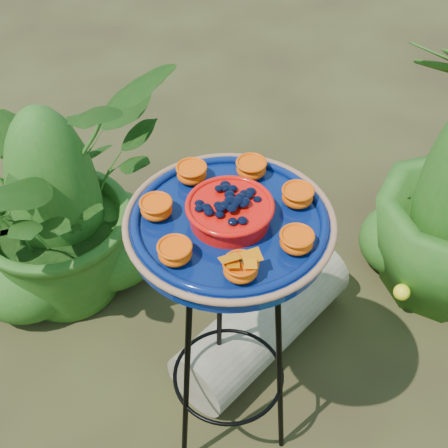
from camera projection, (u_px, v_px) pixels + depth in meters
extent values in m
plane|color=black|center=(256.00, 443.00, 1.79)|extent=(20.00, 20.00, 0.00)
torus|color=black|center=(230.00, 237.00, 1.27)|extent=(0.24, 0.24, 0.01)
torus|color=black|center=(228.00, 375.00, 1.63)|extent=(0.31, 0.31, 0.01)
cylinder|color=black|center=(220.00, 307.00, 1.64)|extent=(0.02, 0.08, 0.80)
cylinder|color=black|center=(187.00, 378.00, 1.49)|extent=(0.07, 0.05, 0.80)
cylinder|color=black|center=(279.00, 364.00, 1.52)|extent=(0.08, 0.05, 0.80)
cylinder|color=#071956|center=(230.00, 227.00, 1.25)|extent=(0.43, 0.43, 0.04)
torus|color=#A36F49|center=(230.00, 221.00, 1.24)|extent=(0.43, 0.43, 0.01)
torus|color=#071956|center=(230.00, 220.00, 1.23)|extent=(0.39, 0.39, 0.02)
cylinder|color=red|center=(230.00, 213.00, 1.22)|extent=(0.17, 0.17, 0.04)
torus|color=red|center=(230.00, 205.00, 1.21)|extent=(0.18, 0.18, 0.01)
ellipsoid|color=black|center=(230.00, 203.00, 1.20)|extent=(0.14, 0.14, 0.03)
ellipsoid|color=#FF4602|center=(297.00, 197.00, 1.26)|extent=(0.06, 0.06, 0.03)
cylinder|color=#FA5F05|center=(298.00, 191.00, 1.25)|extent=(0.06, 0.06, 0.01)
ellipsoid|color=#FF4602|center=(251.00, 169.00, 1.32)|extent=(0.06, 0.06, 0.03)
cylinder|color=#FA5F05|center=(251.00, 164.00, 1.31)|extent=(0.06, 0.06, 0.01)
ellipsoid|color=#FF4602|center=(192.00, 174.00, 1.31)|extent=(0.06, 0.06, 0.03)
cylinder|color=#FA5F05|center=(191.00, 168.00, 1.30)|extent=(0.06, 0.06, 0.01)
ellipsoid|color=#FF4602|center=(156.00, 209.00, 1.23)|extent=(0.06, 0.06, 0.03)
cylinder|color=#FA5F05|center=(156.00, 204.00, 1.22)|extent=(0.06, 0.06, 0.01)
ellipsoid|color=#FF4602|center=(175.00, 254.00, 1.15)|extent=(0.06, 0.06, 0.03)
cylinder|color=#FA5F05|center=(175.00, 248.00, 1.14)|extent=(0.06, 0.06, 0.01)
ellipsoid|color=#FF4602|center=(241.00, 270.00, 1.12)|extent=(0.06, 0.06, 0.03)
cylinder|color=#FA5F05|center=(241.00, 264.00, 1.11)|extent=(0.06, 0.06, 0.01)
ellipsoid|color=#FF4602|center=(296.00, 242.00, 1.17)|extent=(0.06, 0.06, 0.03)
cylinder|color=#FA5F05|center=(297.00, 236.00, 1.16)|extent=(0.06, 0.06, 0.01)
cylinder|color=black|center=(241.00, 261.00, 1.10)|extent=(0.01, 0.02, 0.00)
cube|color=orange|center=(229.00, 258.00, 1.10)|extent=(0.04, 0.03, 0.01)
cube|color=orange|center=(252.00, 256.00, 1.10)|extent=(0.04, 0.03, 0.01)
cylinder|color=tan|center=(264.00, 322.00, 1.96)|extent=(0.62, 0.58, 0.21)
imported|color=#205516|center=(54.00, 191.00, 1.95)|extent=(0.98, 0.98, 0.83)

